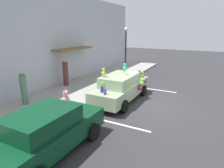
{
  "coord_description": "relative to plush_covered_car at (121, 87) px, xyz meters",
  "views": [
    {
      "loc": [
        -9.54,
        -2.62,
        3.97
      ],
      "look_at": [
        -0.09,
        2.36,
        0.9
      ],
      "focal_mm": 30.98,
      "sensor_mm": 36.0,
      "label": 1
    }
  ],
  "objects": [
    {
      "name": "ground_plane",
      "position": [
        0.12,
        -1.75,
        -0.81
      ],
      "size": [
        60.0,
        60.0,
        0.0
      ],
      "primitive_type": "plane",
      "color": "#2D2D30"
    },
    {
      "name": "sidewalk",
      "position": [
        0.12,
        3.25,
        -0.73
      ],
      "size": [
        24.0,
        4.0,
        0.15
      ],
      "primitive_type": "cube",
      "color": "gray",
      "rests_on": "ground"
    },
    {
      "name": "storefront_building",
      "position": [
        0.13,
        5.39,
        2.39
      ],
      "size": [
        24.0,
        1.25,
        6.4
      ],
      "color": "#B2B7C1",
      "rests_on": "ground"
    },
    {
      "name": "parking_stripe_front",
      "position": [
        2.95,
        -0.75,
        -0.8
      ],
      "size": [
        0.12,
        3.6,
        0.01
      ],
      "primitive_type": "cube",
      "color": "silver",
      "rests_on": "ground"
    },
    {
      "name": "parking_stripe_rear",
      "position": [
        -2.62,
        -0.75,
        -0.8
      ],
      "size": [
        0.12,
        3.6,
        0.01
      ],
      "primitive_type": "cube",
      "color": "silver",
      "rests_on": "ground"
    },
    {
      "name": "plush_covered_car",
      "position": [
        0.0,
        0.0,
        0.0
      ],
      "size": [
        4.63,
        1.98,
        2.19
      ],
      "color": "#97AD82",
      "rests_on": "ground"
    },
    {
      "name": "parked_sedan_behind",
      "position": [
        -5.5,
        0.04,
        -0.02
      ],
      "size": [
        4.18,
        1.91,
        1.54
      ],
      "color": "#0A381E",
      "rests_on": "ground"
    },
    {
      "name": "teddy_bear_on_sidewalk",
      "position": [
        -2.28,
        2.08,
        -0.28
      ],
      "size": [
        0.42,
        0.35,
        0.81
      ],
      "color": "pink",
      "rests_on": "sidewalk"
    },
    {
      "name": "street_lamp_post",
      "position": [
        4.46,
        1.75,
        1.74
      ],
      "size": [
        0.28,
        0.28,
        3.93
      ],
      "color": "black",
      "rests_on": "sidewalk"
    },
    {
      "name": "pedestrian_near_shopfront",
      "position": [
        -3.13,
        4.12,
        0.18
      ],
      "size": [
        0.33,
        0.33,
        1.79
      ],
      "color": "#4A735C",
      "rests_on": "sidewalk"
    },
    {
      "name": "pedestrian_walking_past",
      "position": [
        0.61,
        4.56,
        0.21
      ],
      "size": [
        0.36,
        0.36,
        1.86
      ],
      "color": "#562E2E",
      "rests_on": "sidewalk"
    }
  ]
}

